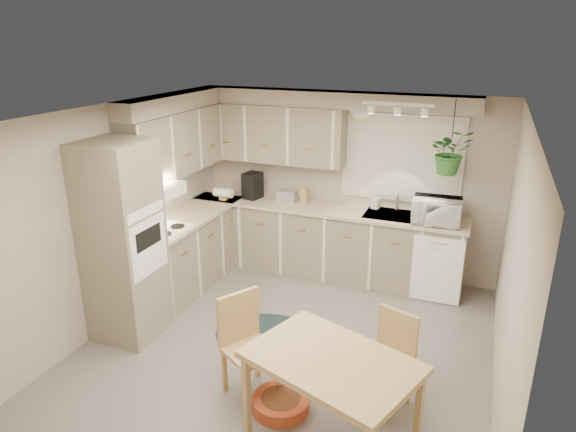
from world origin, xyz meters
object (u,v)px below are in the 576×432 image
object	(u,v)px
microwave	(437,208)
chair_back	(385,362)
braided_rug	(268,335)
chair_left	(251,349)
pet_bed	(281,403)
dining_table	(330,402)

from	to	relation	value
microwave	chair_back	bearing A→B (deg)	-95.79
chair_back	braided_rug	world-z (taller)	chair_back
chair_left	braided_rug	world-z (taller)	chair_left
chair_back	pet_bed	bearing A→B (deg)	46.10
pet_bed	dining_table	bearing A→B (deg)	-23.19
chair_left	braided_rug	size ratio (longest dim) A/B	0.81
dining_table	braided_rug	world-z (taller)	dining_table
dining_table	chair_left	size ratio (longest dim) A/B	1.33
braided_rug	dining_table	bearing A→B (deg)	-48.99
chair_back	braided_rug	distance (m)	1.56
chair_left	microwave	size ratio (longest dim) A/B	1.67
dining_table	chair_left	bearing A→B (deg)	159.01
chair_left	chair_back	world-z (taller)	chair_left
dining_table	braided_rug	bearing A→B (deg)	131.01
dining_table	chair_back	size ratio (longest dim) A/B	1.47
dining_table	microwave	world-z (taller)	microwave
chair_back	chair_left	bearing A→B (deg)	34.67
chair_left	microwave	world-z (taller)	microwave
pet_bed	microwave	distance (m)	2.98
dining_table	pet_bed	bearing A→B (deg)	156.81
chair_left	pet_bed	xyz separation A→B (m)	(0.32, -0.10, -0.41)
chair_left	pet_bed	world-z (taller)	chair_left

